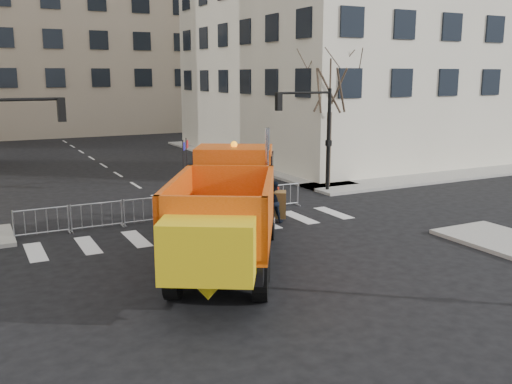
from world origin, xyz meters
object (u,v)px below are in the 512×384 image
cop_b (273,202)px  cop_a (205,198)px  newspaper_box (272,199)px  plow_truck (227,209)px  cop_c (267,194)px

cop_b → cop_a: bearing=-3.3°
cop_a → cop_b: cop_a is taller
cop_b → newspaper_box: bearing=-85.4°
cop_b → plow_truck: bearing=78.7°
cop_b → cop_c: bearing=-75.8°
plow_truck → cop_c: plow_truck is taller
cop_a → cop_c: (2.77, -0.46, -0.03)m
plow_truck → cop_a: size_ratio=5.79×
plow_truck → cop_b: bearing=-12.6°
plow_truck → cop_a: plow_truck is taller
cop_a → newspaper_box: (2.99, -0.50, -0.26)m
plow_truck → newspaper_box: bearing=-9.7°
cop_a → cop_b: (2.38, -1.68, -0.08)m
cop_a → cop_b: 2.92m
plow_truck → cop_b: plow_truck is taller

